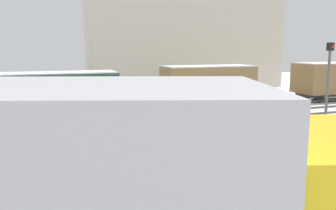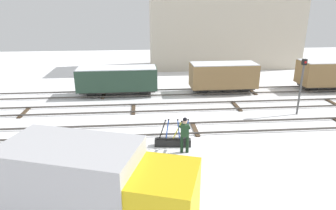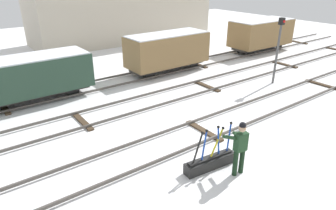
{
  "view_description": "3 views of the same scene",
  "coord_description": "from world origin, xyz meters",
  "px_view_note": "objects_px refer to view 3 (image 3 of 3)",
  "views": [
    {
      "loc": [
        -5.32,
        -11.13,
        3.34
      ],
      "look_at": [
        -0.6,
        2.36,
        1.06
      ],
      "focal_mm": 38.53,
      "sensor_mm": 36.0,
      "label": 1
    },
    {
      "loc": [
        -2.87,
        -15.26,
        6.81
      ],
      "look_at": [
        -1.44,
        0.94,
        1.2
      ],
      "focal_mm": 31.98,
      "sensor_mm": 36.0,
      "label": 2
    },
    {
      "loc": [
        -7.24,
        -7.48,
        5.74
      ],
      "look_at": [
        -1.64,
        0.13,
        1.53
      ],
      "focal_mm": 32.17,
      "sensor_mm": 36.0,
      "label": 3
    }
  ],
  "objects_px": {
    "freight_car_mid_siding": "(168,50)",
    "freight_car_near_switch": "(24,77)",
    "freight_car_back_track": "(261,33)",
    "switch_lever_frame": "(210,161)",
    "signal_post": "(279,44)",
    "rail_worker": "(240,145)"
  },
  "relations": [
    {
      "from": "freight_car_mid_siding",
      "to": "freight_car_near_switch",
      "type": "distance_m",
      "value": 8.21
    },
    {
      "from": "freight_car_back_track",
      "to": "freight_car_mid_siding",
      "type": "bearing_deg",
      "value": -178.86
    },
    {
      "from": "switch_lever_frame",
      "to": "signal_post",
      "type": "bearing_deg",
      "value": 29.64
    },
    {
      "from": "signal_post",
      "to": "rail_worker",
      "type": "bearing_deg",
      "value": -150.75
    },
    {
      "from": "freight_car_mid_siding",
      "to": "freight_car_back_track",
      "type": "bearing_deg",
      "value": -0.43
    },
    {
      "from": "switch_lever_frame",
      "to": "freight_car_near_switch",
      "type": "distance_m",
      "value": 9.6
    },
    {
      "from": "switch_lever_frame",
      "to": "freight_car_near_switch",
      "type": "relative_size",
      "value": 0.3
    },
    {
      "from": "switch_lever_frame",
      "to": "freight_car_near_switch",
      "type": "xyz_separation_m",
      "value": [
        -3.32,
        8.96,
        1.01
      ]
    },
    {
      "from": "rail_worker",
      "to": "freight_car_near_switch",
      "type": "height_order",
      "value": "freight_car_near_switch"
    },
    {
      "from": "rail_worker",
      "to": "freight_car_back_track",
      "type": "relative_size",
      "value": 0.35
    },
    {
      "from": "freight_car_mid_siding",
      "to": "freight_car_back_track",
      "type": "height_order",
      "value": "freight_car_back_track"
    },
    {
      "from": "freight_car_back_track",
      "to": "signal_post",
      "type": "bearing_deg",
      "value": -134.93
    },
    {
      "from": "rail_worker",
      "to": "freight_car_mid_siding",
      "type": "xyz_separation_m",
      "value": [
        4.4,
        9.65,
        0.35
      ]
    },
    {
      "from": "rail_worker",
      "to": "signal_post",
      "type": "distance_m",
      "value": 9.12
    },
    {
      "from": "signal_post",
      "to": "freight_car_back_track",
      "type": "height_order",
      "value": "signal_post"
    },
    {
      "from": "rail_worker",
      "to": "signal_post",
      "type": "height_order",
      "value": "signal_post"
    },
    {
      "from": "freight_car_mid_siding",
      "to": "switch_lever_frame",
      "type": "bearing_deg",
      "value": -119.03
    },
    {
      "from": "signal_post",
      "to": "switch_lever_frame",
      "type": "bearing_deg",
      "value": -156.04
    },
    {
      "from": "signal_post",
      "to": "freight_car_back_track",
      "type": "xyz_separation_m",
      "value": [
        5.44,
        5.23,
        -0.82
      ]
    },
    {
      "from": "switch_lever_frame",
      "to": "signal_post",
      "type": "height_order",
      "value": "signal_post"
    },
    {
      "from": "freight_car_near_switch",
      "to": "freight_car_back_track",
      "type": "bearing_deg",
      "value": -0.68
    },
    {
      "from": "signal_post",
      "to": "freight_car_back_track",
      "type": "bearing_deg",
      "value": 43.92
    }
  ]
}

